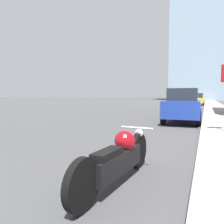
# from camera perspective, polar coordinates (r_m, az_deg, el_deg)

# --- Properties ---
(sidewalk) EXTENTS (2.36, 240.00, 0.15)m
(sidewalk) POSITION_cam_1_polar(r_m,az_deg,el_deg) (38.71, 24.79, 1.95)
(sidewalk) COLOR #9E998E
(sidewalk) RESTS_ON ground_plane
(distant_tower) EXTENTS (18.52, 18.52, 59.31)m
(distant_tower) POSITION_cam_1_polar(r_m,az_deg,el_deg) (78.92, 23.31, 24.94)
(distant_tower) COLOR #8CA5BC
(distant_tower) RESTS_ON ground_plane
(motorcycle) EXTENTS (0.62, 2.50, 0.81)m
(motorcycle) POSITION_cam_1_polar(r_m,az_deg,el_deg) (3.50, 1.66, -11.97)
(motorcycle) COLOR black
(motorcycle) RESTS_ON ground_plane
(parked_car_blue) EXTENTS (1.87, 4.14, 1.74)m
(parked_car_blue) POSITION_cam_1_polar(r_m,az_deg,el_deg) (11.83, 17.99, 1.62)
(parked_car_blue) COLOR #1E3899
(parked_car_blue) RESTS_ON ground_plane
(parked_car_white) EXTENTS (2.11, 4.20, 1.58)m
(parked_car_white) POSITION_cam_1_polar(r_m,az_deg,el_deg) (22.31, 19.27, 2.56)
(parked_car_white) COLOR silver
(parked_car_white) RESTS_ON ground_plane
(parked_car_yellow) EXTENTS (1.99, 4.13, 1.75)m
(parked_car_yellow) POSITION_cam_1_polar(r_m,az_deg,el_deg) (34.53, 21.32, 3.16)
(parked_car_yellow) COLOR gold
(parked_car_yellow) RESTS_ON ground_plane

